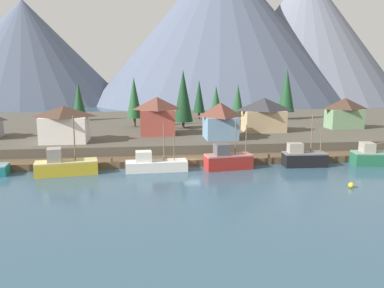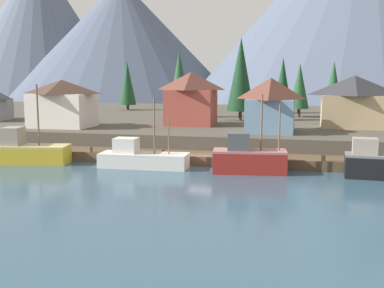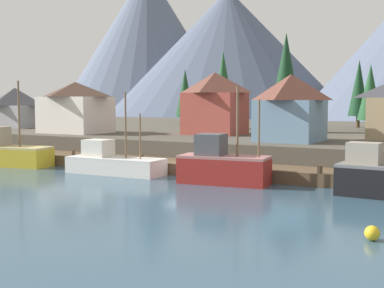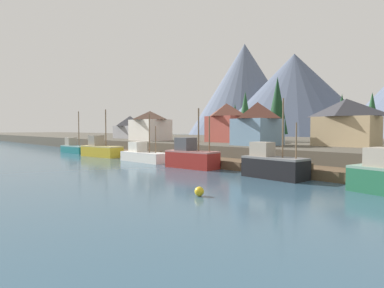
{
  "view_description": "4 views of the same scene",
  "coord_description": "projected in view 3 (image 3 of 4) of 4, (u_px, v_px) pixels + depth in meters",
  "views": [
    {
      "loc": [
        -6.9,
        -57.59,
        14.3
      ],
      "look_at": [
        0.35,
        3.04,
        2.93
      ],
      "focal_mm": 36.91,
      "sensor_mm": 36.0,
      "label": 1
    },
    {
      "loc": [
        9.94,
        -46.51,
        9.25
      ],
      "look_at": [
        -1.44,
        2.48,
        1.9
      ],
      "focal_mm": 44.78,
      "sensor_mm": 36.0,
      "label": 2
    },
    {
      "loc": [
        22.77,
        -37.69,
        6.4
      ],
      "look_at": [
        0.21,
        1.87,
        2.58
      ],
      "focal_mm": 49.08,
      "sensor_mm": 36.0,
      "label": 3
    },
    {
      "loc": [
        35.57,
        -29.84,
        4.94
      ],
      "look_at": [
        -0.57,
        3.38,
        2.66
      ],
      "focal_mm": 30.93,
      "sensor_mm": 36.0,
      "label": 4
    }
  ],
  "objects": [
    {
      "name": "conifer_mid_left",
      "position": [
        370.0,
        92.0,
        66.62
      ],
      "size": [
        3.09,
        3.09,
        8.47
      ],
      "color": "#4C3823",
      "rests_on": "shoreline_bank"
    },
    {
      "name": "shoreline_bank",
      "position": [
        299.0,
        138.0,
        71.99
      ],
      "size": [
        400.0,
        56.0,
        2.5
      ],
      "primitive_type": "cube",
      "color": "#4C473D",
      "rests_on": "ground_plane"
    },
    {
      "name": "house_blue",
      "position": [
        291.0,
        107.0,
        49.67
      ],
      "size": [
        5.73,
        6.39,
        6.34
      ],
      "color": "#6689A8",
      "rests_on": "shoreline_bank"
    },
    {
      "name": "mountain_west_peak",
      "position": [
        147.0,
        42.0,
        213.12
      ],
      "size": [
        73.83,
        73.83,
        59.56
      ],
      "primitive_type": "cone",
      "color": "slate",
      "rests_on": "ground_plane"
    },
    {
      "name": "mountain_central_peak",
      "position": [
        228.0,
        54.0,
        188.48
      ],
      "size": [
        89.08,
        89.08,
        45.75
      ],
      "primitive_type": "cone",
      "color": "#4C566B",
      "rests_on": "ground_plane"
    },
    {
      "name": "channel_buoy",
      "position": [
        372.0,
        233.0,
        23.9
      ],
      "size": [
        0.7,
        0.7,
        0.7
      ],
      "primitive_type": "sphere",
      "color": "gold",
      "rests_on": "ground_plane"
    },
    {
      "name": "ground_plane",
      "position": [
        267.0,
        159.0,
        61.75
      ],
      "size": [
        400.0,
        400.0,
        1.0
      ],
      "primitive_type": "cube",
      "color": "#335166"
    },
    {
      "name": "fishing_boat_red",
      "position": [
        222.0,
        166.0,
        40.15
      ],
      "size": [
        7.13,
        3.5,
        7.44
      ],
      "rotation": [
        0.0,
        0.0,
        0.12
      ],
      "color": "maroon",
      "rests_on": "ground_plane"
    },
    {
      "name": "fishing_boat_yellow",
      "position": [
        8.0,
        153.0,
        51.29
      ],
      "size": [
        8.76,
        4.19,
        8.26
      ],
      "rotation": [
        0.0,
        0.0,
        0.16
      ],
      "color": "gold",
      "rests_on": "ground_plane"
    },
    {
      "name": "conifer_near_left",
      "position": [
        185.0,
        93.0,
        89.02
      ],
      "size": [
        3.24,
        3.24,
        9.17
      ],
      "color": "#4C3823",
      "rests_on": "shoreline_bank"
    },
    {
      "name": "dock",
      "position": [
        191.0,
        167.0,
        46.08
      ],
      "size": [
        80.0,
        4.0,
        1.6
      ],
      "color": "brown",
      "rests_on": "ground_plane"
    },
    {
      "name": "fishing_boat_white",
      "position": [
        113.0,
        163.0,
        45.62
      ],
      "size": [
        8.95,
        3.17,
        7.06
      ],
      "rotation": [
        0.0,
        0.0,
        0.04
      ],
      "color": "silver",
      "rests_on": "ground_plane"
    },
    {
      "name": "house_white",
      "position": [
        76.0,
        107.0,
        62.43
      ],
      "size": [
        7.82,
        6.06,
        6.05
      ],
      "color": "silver",
      "rests_on": "shoreline_bank"
    },
    {
      "name": "house_grey",
      "position": [
        15.0,
        107.0,
        75.4
      ],
      "size": [
        8.21,
        5.79,
        5.67
      ],
      "color": "gray",
      "rests_on": "shoreline_bank"
    },
    {
      "name": "conifer_centre",
      "position": [
        286.0,
        77.0,
        63.47
      ],
      "size": [
        4.0,
        4.0,
        12.04
      ],
      "color": "#4C3823",
      "rests_on": "shoreline_bank"
    },
    {
      "name": "house_red",
      "position": [
        215.0,
        103.0,
        59.75
      ],
      "size": [
        6.57,
        5.37,
        7.05
      ],
      "color": "#9E4238",
      "rests_on": "shoreline_bank"
    },
    {
      "name": "conifer_mid_right",
      "position": [
        359.0,
        88.0,
        74.12
      ],
      "size": [
        2.89,
        2.89,
        9.6
      ],
      "color": "#4C3823",
      "rests_on": "shoreline_bank"
    },
    {
      "name": "conifer_near_right",
      "position": [
        223.0,
        83.0,
        71.36
      ],
      "size": [
        3.21,
        3.21,
        10.48
      ],
      "color": "#4C3823",
      "rests_on": "shoreline_bank"
    }
  ]
}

